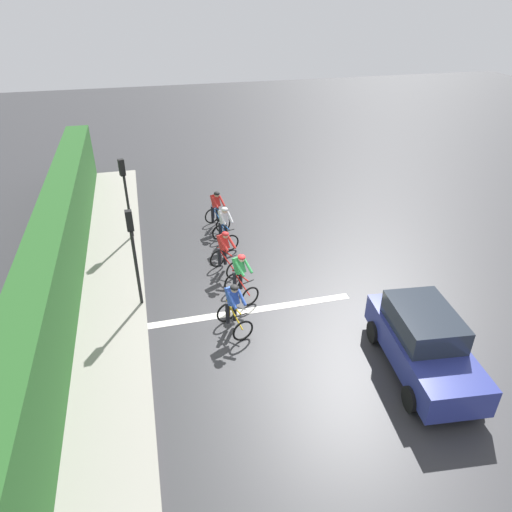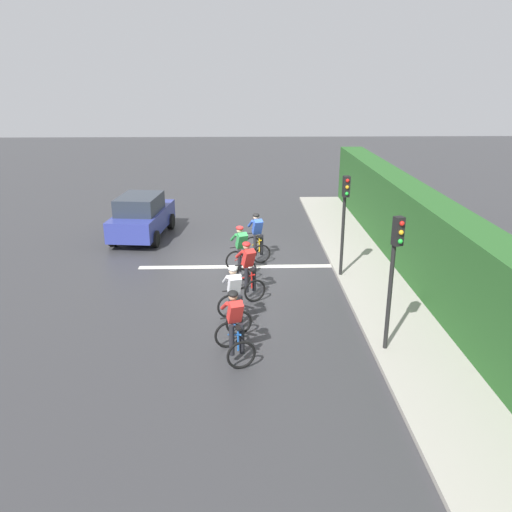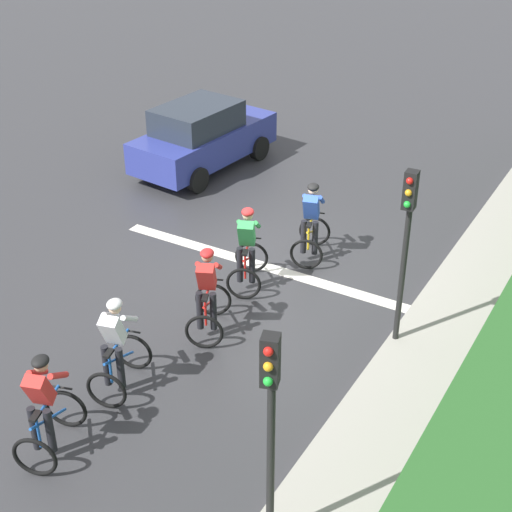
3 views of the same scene
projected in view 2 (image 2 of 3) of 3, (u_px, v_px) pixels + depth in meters
name	position (u px, v px, depth m)	size (l,w,h in m)	color
ground_plane	(241.00, 265.00, 18.04)	(80.00, 80.00, 0.00)	#333335
sidewalk_kerb	(386.00, 284.00, 16.24)	(2.80, 24.25, 0.12)	#9E998E
stone_wall_low	(415.00, 276.00, 16.17)	(0.44, 24.25, 0.69)	tan
hedge_wall	(428.00, 244.00, 15.84)	(1.10, 24.25, 2.75)	#265623
road_marking_stop_line	(241.00, 267.00, 17.92)	(7.00, 0.30, 0.01)	silver
cyclist_lead	(235.00, 327.00, 11.86)	(0.98, 1.24, 1.66)	black
cyclist_second	(234.00, 299.00, 13.38)	(0.93, 1.22, 1.66)	black
cyclist_mid	(248.00, 271.00, 15.30)	(1.06, 1.26, 1.66)	black
cyclist_fourth	(241.00, 252.00, 16.89)	(1.03, 1.26, 1.66)	black
cyclist_trailing	(257.00, 238.00, 18.43)	(0.96, 1.23, 1.66)	black
car_navy	(142.00, 216.00, 20.91)	(2.22, 4.26, 1.76)	navy
traffic_light_near_crossing	(344.00, 212.00, 16.15)	(0.21, 0.31, 3.34)	black
traffic_light_far_junction	(394.00, 265.00, 11.61)	(0.25, 0.30, 3.34)	black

